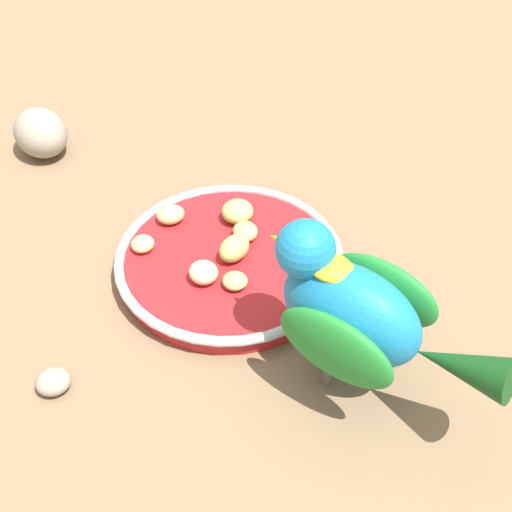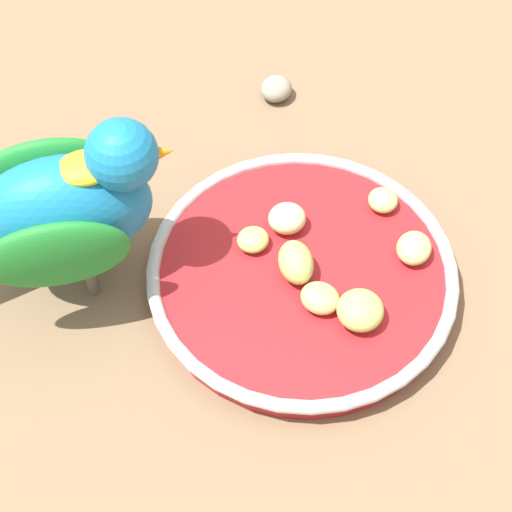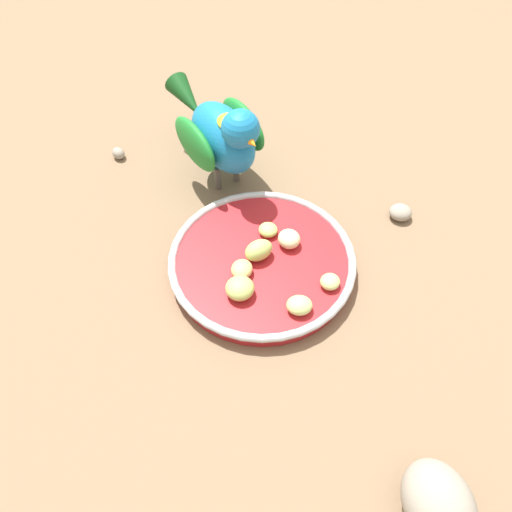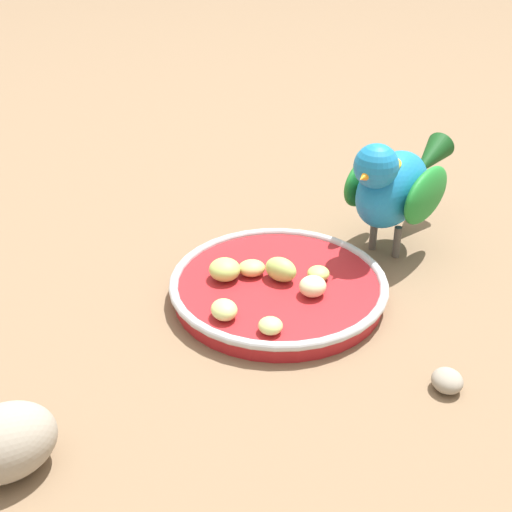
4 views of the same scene
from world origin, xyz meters
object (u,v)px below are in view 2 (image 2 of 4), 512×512
apple_piece_4 (320,298)px  apple_piece_6 (296,262)px  apple_piece_0 (253,240)px  apple_piece_1 (360,310)px  apple_piece_2 (383,200)px  feeding_bowl (302,274)px  pebble_0 (276,89)px  apple_piece_5 (414,248)px  parrot (57,206)px  apple_piece_3 (284,221)px

apple_piece_4 → apple_piece_6: size_ratio=0.81×
apple_piece_0 → apple_piece_1: bearing=3.1°
apple_piece_2 → apple_piece_1: bearing=-60.4°
feeding_bowl → pebble_0: bearing=138.3°
apple_piece_5 → apple_piece_4: bearing=-104.9°
apple_piece_1 → parrot: parrot is taller
apple_piece_0 → apple_piece_3: size_ratio=0.84×
apple_piece_2 → apple_piece_5: 0.05m
apple_piece_2 → apple_piece_0: bearing=-115.5°
feeding_bowl → apple_piece_4: bearing=-25.4°
feeding_bowl → apple_piece_1: apple_piece_1 is taller
apple_piece_0 → pebble_0: size_ratio=0.80×
apple_piece_2 → apple_piece_6: size_ratio=0.66×
apple_piece_3 → parrot: 0.17m
feeding_bowl → parrot: size_ratio=1.21×
apple_piece_4 → apple_piece_6: (-0.03, 0.01, 0.00)m
apple_piece_1 → apple_piece_5: bearing=95.2°
apple_piece_5 → pebble_0: bearing=161.0°
apple_piece_6 → pebble_0: 0.22m
feeding_bowl → apple_piece_2: size_ratio=9.76×
apple_piece_3 → pebble_0: bearing=134.9°
parrot → apple_piece_4: bearing=-24.4°
apple_piece_5 → apple_piece_6: 0.09m
apple_piece_0 → apple_piece_5: size_ratio=0.82×
apple_piece_1 → apple_piece_4: size_ratio=1.16×
parrot → pebble_0: size_ratio=6.32×
feeding_bowl → parrot: 0.19m
apple_piece_2 → pebble_0: (-0.16, 0.05, -0.02)m
apple_piece_1 → pebble_0: bearing=146.2°
feeding_bowl → apple_piece_2: apple_piece_2 is taller
apple_piece_2 → parrot: size_ratio=0.12×
apple_piece_0 → apple_piece_1: size_ratio=0.72×
parrot → apple_piece_1: bearing=-26.1°
apple_piece_1 → apple_piece_5: apple_piece_1 is taller
apple_piece_1 → apple_piece_6: apple_piece_6 is taller
apple_piece_1 → apple_piece_3: size_ratio=1.16×
apple_piece_4 → parrot: bearing=-147.8°
apple_piece_0 → apple_piece_3: 0.03m
apple_piece_4 → apple_piece_6: bearing=164.7°
apple_piece_2 → feeding_bowl: bearing=-93.1°
apple_piece_1 → apple_piece_4: 0.03m
feeding_bowl → apple_piece_3: 0.04m
apple_piece_0 → apple_piece_1: 0.10m
apple_piece_0 → apple_piece_4: (0.07, -0.00, 0.00)m
apple_piece_4 → apple_piece_5: 0.09m
apple_piece_0 → apple_piece_4: bearing=-3.9°
apple_piece_2 → pebble_0: bearing=162.8°
apple_piece_0 → apple_piece_2: (0.05, 0.10, 0.00)m
apple_piece_0 → apple_piece_2: bearing=64.5°
apple_piece_5 → apple_piece_3: bearing=-150.5°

